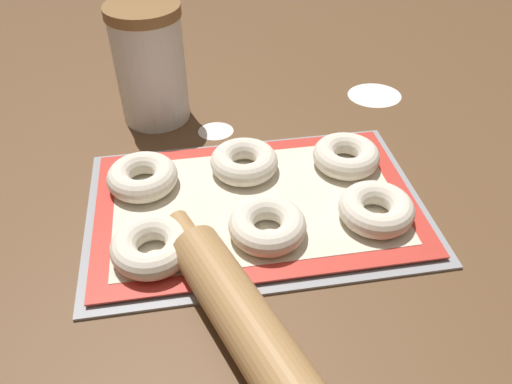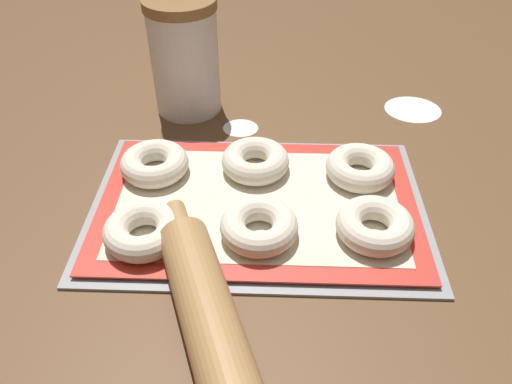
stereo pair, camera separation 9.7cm
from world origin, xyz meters
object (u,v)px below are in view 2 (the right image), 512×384
object	(u,v)px
bagel_front_center	(257,226)
bagel_back_right	(358,167)
baking_tray	(256,205)
bagel_front_left	(141,231)
rolling_pin	(217,351)
bagel_front_right	(373,225)
bagel_back_center	(254,161)
flour_canister	(183,56)
bagel_back_left	(153,163)

from	to	relation	value
bagel_front_center	bagel_back_right	world-z (taller)	same
baking_tray	bagel_front_left	size ratio (longest dim) A/B	4.65
bagel_front_left	rolling_pin	bearing A→B (deg)	-56.29
bagel_front_right	rolling_pin	distance (m)	0.25
baking_tray	bagel_back_center	xyz separation A→B (m)	(-0.01, 0.07, 0.02)
bagel_front_left	flour_canister	distance (m)	0.33
bagel_front_right	rolling_pin	xyz separation A→B (m)	(-0.17, -0.18, 0.00)
bagel_front_center	flour_canister	xyz separation A→B (m)	(-0.13, 0.31, 0.07)
rolling_pin	bagel_front_left	bearing A→B (deg)	123.71
bagel_back_left	bagel_back_center	distance (m)	0.14
bagel_front_left	flour_canister	world-z (taller)	flour_canister
bagel_front_center	flour_canister	world-z (taller)	flour_canister
bagel_front_left	bagel_front_right	world-z (taller)	same
flour_canister	rolling_pin	bearing A→B (deg)	-78.76
bagel_front_center	bagel_back_center	distance (m)	0.13
bagel_front_center	bagel_back_left	xyz separation A→B (m)	(-0.15, 0.12, 0.00)
bagel_front_right	flour_canister	xyz separation A→B (m)	(-0.27, 0.31, 0.07)
baking_tray	bagel_front_center	xyz separation A→B (m)	(0.00, -0.06, 0.02)
bagel_front_left	bagel_front_center	size ratio (longest dim) A/B	1.00
bagel_front_center	bagel_front_right	bearing A→B (deg)	2.55
baking_tray	bagel_front_left	xyz separation A→B (m)	(-0.13, -0.07, 0.02)
flour_canister	rolling_pin	world-z (taller)	flour_canister
bagel_front_center	bagel_front_right	world-z (taller)	same
bagel_back_center	flour_canister	size ratio (longest dim) A/B	0.51
bagel_front_center	flour_canister	distance (m)	0.34
bagel_back_center	bagel_front_center	bearing A→B (deg)	-86.03
bagel_front_left	bagel_front_center	world-z (taller)	same
bagel_front_left	bagel_front_center	bearing A→B (deg)	5.12
bagel_front_left	bagel_front_right	bearing A→B (deg)	3.83
baking_tray	bagel_back_right	world-z (taller)	bagel_back_right
bagel_front_right	bagel_back_left	size ratio (longest dim) A/B	1.00
bagel_back_right	flour_canister	world-z (taller)	flour_canister
bagel_front_center	bagel_front_left	bearing A→B (deg)	-174.88
bagel_back_left	rolling_pin	xyz separation A→B (m)	(0.12, -0.29, 0.00)
bagel_back_center	flour_canister	distance (m)	0.23
bagel_back_right	rolling_pin	world-z (taller)	rolling_pin
baking_tray	bagel_back_left	bearing A→B (deg)	158.88
bagel_front_right	flour_canister	size ratio (longest dim) A/B	0.51
bagel_front_right	flour_canister	distance (m)	0.41
flour_canister	bagel_back_center	bearing A→B (deg)	-56.99
baking_tray	flour_canister	xyz separation A→B (m)	(-0.12, 0.25, 0.09)
baking_tray	bagel_front_center	world-z (taller)	bagel_front_center
bagel_front_left	flour_canister	bearing A→B (deg)	88.40
flour_canister	bagel_front_center	bearing A→B (deg)	-67.72
bagel_front_left	bagel_front_right	distance (m)	0.28
bagel_back_left	bagel_front_right	bearing A→B (deg)	-21.35
bagel_front_right	bagel_back_center	distance (m)	0.19
bagel_front_left	bagel_front_center	xyz separation A→B (m)	(0.14, 0.01, 0.00)
bagel_back_left	bagel_back_right	bearing A→B (deg)	0.08
bagel_back_center	flour_canister	bearing A→B (deg)	123.01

